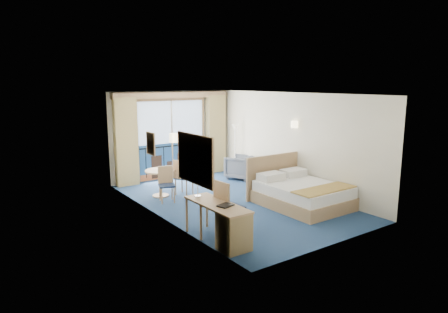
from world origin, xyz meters
TOP-DOWN VIEW (x-y plane):
  - floor at (0.00, 0.00)m, footprint 6.50×6.50m
  - room_walls at (0.00, 0.00)m, footprint 4.04×6.54m
  - balcony_door at (-0.01, 3.22)m, footprint 2.36×0.03m
  - curtain_left at (-1.55, 3.07)m, footprint 0.65×0.22m
  - curtain_right at (1.55, 3.07)m, footprint 0.65×0.22m
  - pelmet at (0.00, 3.10)m, footprint 3.80×0.25m
  - mirror at (-1.97, -1.50)m, footprint 0.05×1.25m
  - wall_print at (-1.97, 0.45)m, footprint 0.04×0.42m
  - sconce_left at (-1.94, -0.60)m, footprint 0.18×0.18m
  - sconce_right at (1.94, -0.15)m, footprint 0.18×0.18m
  - bed at (1.17, -1.20)m, footprint 1.78×2.11m
  - nightstand at (1.77, 0.08)m, footprint 0.41×0.39m
  - phone at (1.77, 0.11)m, footprint 0.21×0.18m
  - armchair at (1.65, 1.85)m, footprint 1.04×1.05m
  - floor_lamp at (1.78, 2.29)m, footprint 0.23×0.23m
  - desk at (-1.72, -2.28)m, footprint 0.54×1.56m
  - desk_chair at (-1.37, -1.66)m, footprint 0.51×0.50m
  - folder at (-1.68, -2.08)m, footprint 0.33×0.28m
  - desk_lamp at (-1.81, -1.31)m, footprint 0.12×0.12m
  - round_table at (-1.27, 1.49)m, footprint 0.78×0.78m
  - table_chair_a at (-0.74, 1.24)m, footprint 0.57×0.57m
  - table_chair_b at (-1.34, 1.00)m, footprint 0.48×0.49m

SIDE VIEW (x-z plane):
  - floor at x=0.00m, z-range 0.00..0.00m
  - nightstand at x=1.77m, z-range 0.00..0.54m
  - bed at x=1.17m, z-range -0.25..0.87m
  - armchair at x=1.65m, z-range 0.00..0.72m
  - desk at x=-1.72m, z-range 0.04..0.77m
  - table_chair_b at x=-1.34m, z-range 0.06..0.94m
  - round_table at x=-1.27m, z-range 0.18..0.89m
  - table_chair_a at x=-0.74m, z-range 0.06..1.02m
  - phone at x=1.77m, z-range 0.54..0.62m
  - desk_chair at x=-1.37m, z-range 0.07..1.15m
  - folder at x=-1.68m, z-range 0.73..0.76m
  - desk_lamp at x=-1.81m, z-range 0.84..1.29m
  - balcony_door at x=-0.01m, z-range -0.12..2.40m
  - floor_lamp at x=1.78m, z-range 0.42..2.07m
  - curtain_left at x=-1.55m, z-range 0.00..2.55m
  - curtain_right at x=1.55m, z-range 0.00..2.55m
  - mirror at x=-1.97m, z-range 1.08..2.03m
  - wall_print at x=-1.97m, z-range 1.34..1.86m
  - room_walls at x=0.00m, z-range 0.42..3.14m
  - sconce_left at x=-1.94m, z-range 1.76..1.94m
  - sconce_right at x=1.94m, z-range 1.76..1.94m
  - pelmet at x=0.00m, z-range 2.49..2.67m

